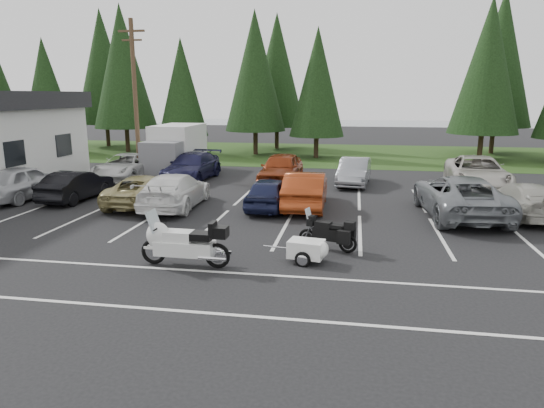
{
  "coord_description": "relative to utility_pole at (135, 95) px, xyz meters",
  "views": [
    {
      "loc": [
        2.91,
        -15.54,
        4.72
      ],
      "look_at": [
        0.34,
        -0.5,
        1.28
      ],
      "focal_mm": 32.0,
      "sensor_mm": 36.0,
      "label": 1
    }
  ],
  "objects": [
    {
      "name": "grass_strip",
      "position": [
        10.0,
        12.0,
        -4.69
      ],
      "size": [
        80.0,
        16.0,
        0.01
      ],
      "primitive_type": "cube",
      "color": "#1F3A12",
      "rests_on": "ground"
    },
    {
      "name": "stall_markings",
      "position": [
        10.0,
        -10.0,
        -4.69
      ],
      "size": [
        32.0,
        16.0,
        0.01
      ],
      "primitive_type": "cube",
      "color": "silver",
      "rests_on": "ground"
    },
    {
      "name": "car_near_6",
      "position": [
        17.06,
        -7.88,
        -3.87
      ],
      "size": [
        3.2,
        6.13,
        1.65
      ],
      "primitive_type": "imported",
      "rotation": [
        0.0,
        0.0,
        3.22
      ],
      "color": "slate",
      "rests_on": "ground"
    },
    {
      "name": "car_near_5",
      "position": [
        10.92,
        -7.38,
        -3.92
      ],
      "size": [
        1.75,
        4.75,
        1.55
      ],
      "primitive_type": "imported",
      "rotation": [
        0.0,
        0.0,
        3.16
      ],
      "color": "#913212",
      "rests_on": "ground"
    },
    {
      "name": "car_far_0",
      "position": [
        0.07,
        -1.85,
        -3.98
      ],
      "size": [
        2.49,
        5.2,
        1.43
      ],
      "primitive_type": "imported",
      "rotation": [
        0.0,
        0.0,
        -0.02
      ],
      "color": "silver",
      "rests_on": "ground"
    },
    {
      "name": "conifer_back_c",
      "position": [
        24.0,
        14.8,
        2.8
      ],
      "size": [
        5.5,
        5.5,
        12.81
      ],
      "color": "#332316",
      "rests_on": "ground"
    },
    {
      "name": "conifer_5",
      "position": [
        10.0,
        9.6,
        0.93
      ],
      "size": [
        4.14,
        4.14,
        9.63
      ],
      "color": "#332316",
      "rests_on": "ground"
    },
    {
      "name": "conifer_2",
      "position": [
        -6.0,
        10.8,
        2.25
      ],
      "size": [
        5.1,
        5.1,
        11.89
      ],
      "color": "#332316",
      "rests_on": "ground"
    },
    {
      "name": "cargo_trailer",
      "position": [
        11.64,
        -14.29,
        -4.36
      ],
      "size": [
        1.56,
        1.04,
        0.67
      ],
      "primitive_type": null,
      "rotation": [
        0.0,
        0.0,
        -0.17
      ],
      "color": "white",
      "rests_on": "ground"
    },
    {
      "name": "car_far_1",
      "position": [
        3.9,
        -1.6,
        -3.93
      ],
      "size": [
        2.41,
        5.37,
        1.53
      ],
      "primitive_type": "imported",
      "rotation": [
        0.0,
        0.0,
        -0.05
      ],
      "color": "#151536",
      "rests_on": "ground"
    },
    {
      "name": "car_near_3",
      "position": [
        5.43,
        -8.3,
        -3.96
      ],
      "size": [
        2.28,
        5.16,
        1.47
      ],
      "primitive_type": "imported",
      "rotation": [
        0.0,
        0.0,
        3.18
      ],
      "color": "white",
      "rests_on": "ground"
    },
    {
      "name": "conifer_back_a",
      "position": [
        -10.0,
        15.0,
        2.49
      ],
      "size": [
        5.28,
        5.28,
        12.3
      ],
      "color": "#332316",
      "rests_on": "ground"
    },
    {
      "name": "conifer_back_b",
      "position": [
        6.0,
        15.5,
        2.07
      ],
      "size": [
        4.97,
        4.97,
        11.58
      ],
      "color": "#332316",
      "rests_on": "ground"
    },
    {
      "name": "car_near_4",
      "position": [
        9.44,
        -7.83,
        -4.02
      ],
      "size": [
        1.68,
        4.01,
        1.36
      ],
      "primitive_type": "imported",
      "rotation": [
        0.0,
        0.0,
        3.12
      ],
      "color": "#181D3D",
      "rests_on": "ground"
    },
    {
      "name": "conifer_4",
      "position": [
        5.0,
        10.9,
        1.83
      ],
      "size": [
        4.8,
        4.8,
        11.17
      ],
      "color": "#332316",
      "rests_on": "ground"
    },
    {
      "name": "touring_motorcycle",
      "position": [
        8.32,
        -15.19,
        -3.9
      ],
      "size": [
        2.9,
        0.94,
        1.6
      ],
      "primitive_type": null,
      "rotation": [
        0.0,
        0.0,
        -0.02
      ],
      "color": "white",
      "rests_on": "ground"
    },
    {
      "name": "conifer_1",
      "position": [
        -12.0,
        9.2,
        0.69
      ],
      "size": [
        3.96,
        3.96,
        9.22
      ],
      "color": "#332316",
      "rests_on": "ground"
    },
    {
      "name": "adventure_motorcycle",
      "position": [
        12.17,
        -13.03,
        -4.05
      ],
      "size": [
        2.24,
        1.35,
        1.29
      ],
      "primitive_type": null,
      "rotation": [
        0.0,
        0.0,
        -0.31
      ],
      "color": "black",
      "rests_on": "ground"
    },
    {
      "name": "car_near_7",
      "position": [
        19.53,
        -7.5,
        -4.02
      ],
      "size": [
        2.34,
        4.84,
        1.36
      ],
      "primitive_type": "imported",
      "rotation": [
        0.0,
        0.0,
        3.24
      ],
      "color": "#A5A397",
      "rests_on": "ground"
    },
    {
      "name": "ground",
      "position": [
        10.0,
        -12.0,
        -4.7
      ],
      "size": [
        120.0,
        120.0,
        0.0
      ],
      "primitive_type": "plane",
      "color": "black",
      "rests_on": "ground"
    },
    {
      "name": "car_near_0",
      "position": [
        -2.11,
        -7.83,
        -3.9
      ],
      "size": [
        2.26,
        4.83,
        1.6
      ],
      "primitive_type": "imported",
      "rotation": [
        0.0,
        0.0,
        3.06
      ],
      "color": "#BBBDC1",
      "rests_on": "ground"
    },
    {
      "name": "car_near_2",
      "position": [
        3.99,
        -8.04,
        -4.03
      ],
      "size": [
        2.26,
        4.8,
        1.33
      ],
      "primitive_type": "imported",
      "rotation": [
        0.0,
        0.0,
        3.13
      ],
      "color": "#968C57",
      "rests_on": "ground"
    },
    {
      "name": "car_far_4",
      "position": [
        19.13,
        -1.69,
        -3.87
      ],
      "size": [
        3.17,
        6.15,
        1.66
      ],
      "primitive_type": "imported",
      "rotation": [
        0.0,
        0.0,
        -0.07
      ],
      "color": "#B1ACA3",
      "rests_on": "ground"
    },
    {
      "name": "conifer_6",
      "position": [
        22.0,
        10.1,
        2.01
      ],
      "size": [
        4.93,
        4.93,
        11.48
      ],
      "color": "#332316",
      "rests_on": "ground"
    },
    {
      "name": "utility_pole",
      "position": [
        0.0,
        0.0,
        0.0
      ],
      "size": [
        1.6,
        0.26,
        9.0
      ],
      "color": "#473321",
      "rests_on": "ground"
    },
    {
      "name": "car_far_3",
      "position": [
        12.92,
        -1.53,
        -3.99
      ],
      "size": [
        1.89,
        4.41,
        1.41
      ],
      "primitive_type": "imported",
      "rotation": [
        0.0,
        0.0,
        -0.09
      ],
      "color": "slate",
      "rests_on": "ground"
    },
    {
      "name": "lake_water",
      "position": [
        14.0,
        43.0,
        -4.7
      ],
      "size": [
        70.0,
        50.0,
        0.02
      ],
      "primitive_type": "cube",
      "color": "slate",
      "rests_on": "ground"
    },
    {
      "name": "conifer_3",
      "position": [
        -0.5,
        9.4,
        0.57
      ],
      "size": [
        3.87,
        3.87,
        9.02
      ],
      "color": "#332316",
      "rests_on": "ground"
    },
    {
      "name": "car_near_1",
      "position": [
        0.44,
        -7.6,
        -4.02
      ],
      "size": [
        1.65,
        4.2,
        1.36
      ],
      "primitive_type": "imported",
      "rotation": [
        0.0,
        0.0,
        3.09
      ],
      "color": "black",
      "rests_on": "ground"
    },
    {
      "name": "car_far_2",
      "position": [
        9.04,
        -1.97,
        -3.87
      ],
      "size": [
        2.15,
        4.96,
        1.66
      ],
      "primitive_type": "imported",
      "rotation": [
        0.0,
        0.0,
        -0.04
      ],
      "color": "maroon",
      "rests_on": "ground"
    },
    {
      "name": "box_truck",
      "position": [
        2.0,
        0.5,
        -3.25
      ],
      "size": [
        2.4,
        5.6,
        2.9
      ],
      "primitive_type": null,
      "color": "silver",
      "rests_on": "ground"
    }
  ]
}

